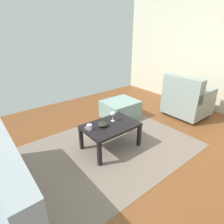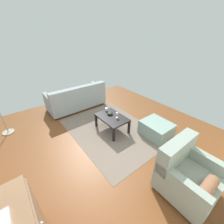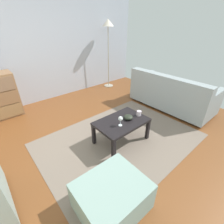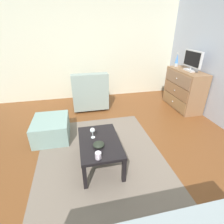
% 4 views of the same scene
% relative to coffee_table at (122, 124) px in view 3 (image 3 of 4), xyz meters
% --- Properties ---
extents(ground_plane, '(5.64, 5.18, 0.05)m').
position_rel_coffee_table_xyz_m(ground_plane, '(-0.19, 0.23, -0.38)').
color(ground_plane, brown).
extents(wall_accent_rear, '(5.64, 0.12, 2.78)m').
position_rel_coffee_table_xyz_m(wall_accent_rear, '(-0.19, 2.58, 1.04)').
color(wall_accent_rear, '#ABB2C3').
rests_on(wall_accent_rear, ground_plane).
extents(area_rug, '(2.60, 1.90, 0.01)m').
position_rel_coffee_table_xyz_m(area_rug, '(0.01, 0.03, -0.35)').
color(area_rug, '#76675B').
rests_on(area_rug, ground_plane).
extents(coffee_table, '(0.83, 0.55, 0.40)m').
position_rel_coffee_table_xyz_m(coffee_table, '(0.00, 0.00, 0.00)').
color(coffee_table, black).
rests_on(coffee_table, ground_plane).
extents(wine_glass, '(0.07, 0.07, 0.16)m').
position_rel_coffee_table_xyz_m(wine_glass, '(-0.10, -0.08, 0.17)').
color(wine_glass, silver).
rests_on(wine_glass, coffee_table).
extents(mug, '(0.11, 0.08, 0.08)m').
position_rel_coffee_table_xyz_m(mug, '(0.34, -0.07, 0.10)').
color(mug, silver).
rests_on(mug, coffee_table).
extents(bowl_decorative, '(0.15, 0.15, 0.07)m').
position_rel_coffee_table_xyz_m(bowl_decorative, '(0.12, -0.03, 0.09)').
color(bowl_decorative, '#23291F').
rests_on(bowl_decorative, coffee_table).
extents(couch_large, '(0.85, 1.84, 0.82)m').
position_rel_coffee_table_xyz_m(couch_large, '(1.72, 0.16, -0.03)').
color(couch_large, '#332319').
rests_on(couch_large, ground_plane).
extents(ottoman, '(0.71, 0.61, 0.36)m').
position_rel_coffee_table_xyz_m(ottoman, '(-0.85, -0.75, -0.17)').
color(ottoman, '#7F9D95').
rests_on(ottoman, ground_plane).
extents(standing_lamp, '(0.32, 0.32, 1.86)m').
position_rel_coffee_table_xyz_m(standing_lamp, '(1.56, 2.22, 1.25)').
color(standing_lamp, '#A59E8C').
rests_on(standing_lamp, ground_plane).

